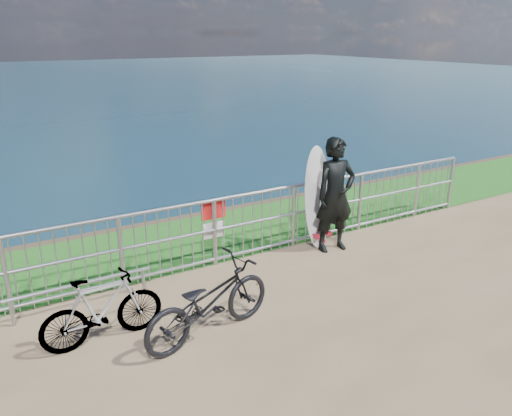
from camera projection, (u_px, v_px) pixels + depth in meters
grass_strip at (214, 235)px, 9.20m from camera, size 120.00×120.00×0.00m
railing at (243, 225)px, 8.12m from camera, size 10.06×0.10×1.13m
surfer at (335, 195)px, 8.34m from camera, size 0.76×0.54×1.95m
surfboard at (318, 201)px, 8.57m from camera, size 0.57×0.53×1.76m
bicycle_near at (209, 301)px, 6.02m from camera, size 1.91×1.00×0.95m
bicycle_far at (102, 309)px, 5.92m from camera, size 1.48×0.45×0.88m
bike_rack at (80, 287)px, 6.68m from camera, size 1.92×0.05×0.40m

